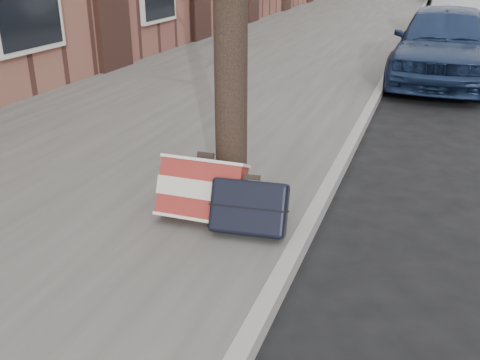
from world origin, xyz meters
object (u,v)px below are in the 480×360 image
(suitcase_navy, at_px, (249,207))
(car_near_mid, at_px, (460,14))
(car_near_front, at_px, (443,43))
(suitcase_red, at_px, (202,190))

(suitcase_navy, xyz_separation_m, car_near_mid, (1.62, 12.16, 0.32))
(car_near_front, bearing_deg, suitcase_red, -102.52)
(suitcase_navy, relative_size, car_near_mid, 0.15)
(suitcase_red, height_order, car_near_front, car_near_front)
(car_near_front, height_order, car_near_mid, car_near_front)
(car_near_front, bearing_deg, suitcase_navy, -98.81)
(car_near_front, xyz_separation_m, car_near_mid, (0.35, 5.37, -0.01))
(car_near_front, bearing_deg, car_near_mid, 88.06)
(car_near_mid, bearing_deg, suitcase_navy, -95.27)
(suitcase_navy, height_order, car_near_front, car_near_front)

